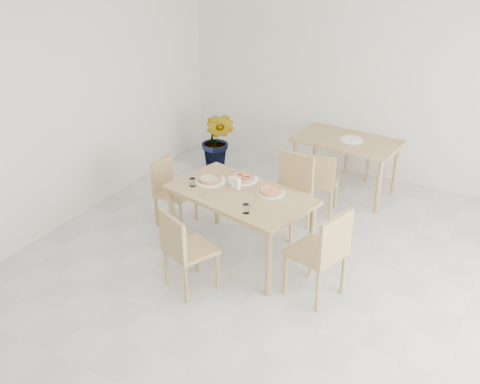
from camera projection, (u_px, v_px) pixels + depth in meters
The scene contains 21 objects.
main_table at pixel (240, 200), 5.81m from camera, with size 1.65×1.17×0.75m.
chair_south at pixel (184, 247), 5.32m from camera, with size 0.56×0.56×0.85m.
chair_north at pixel (290, 188), 6.40m from camera, with size 0.50×0.50×0.90m.
chair_west at pixel (170, 187), 6.57m from camera, with size 0.40×0.40×0.80m.
chair_east at pixel (324, 249), 5.19m from camera, with size 0.57×0.57×0.93m.
plate_margherita at pixel (270, 193), 5.76m from camera, with size 0.29×0.29×0.02m, color white.
plate_mushroom at pixel (210, 181), 6.02m from camera, with size 0.34×0.34×0.02m, color white.
plate_pepperoni at pixel (243, 179), 6.05m from camera, with size 0.33×0.33×0.02m, color white.
pizza_margherita at pixel (271, 191), 5.75m from camera, with size 0.34×0.34×0.03m.
pizza_mushroom at pixel (210, 179), 6.01m from camera, with size 0.28×0.28×0.03m.
pizza_pepperoni at pixel (243, 177), 6.04m from camera, with size 0.32×0.32×0.03m.
tumbler_a at pixel (246, 209), 5.37m from camera, with size 0.07×0.07×0.09m, color white.
tumbler_b at pixel (192, 182), 5.90m from camera, with size 0.07×0.07×0.09m, color white.
napkin_holder at pixel (236, 184), 5.82m from camera, with size 0.13×0.09×0.13m.
fork_a at pixel (247, 210), 5.44m from camera, with size 0.02×0.19×0.01m, color silver.
fork_b at pixel (207, 192), 5.78m from camera, with size 0.02×0.19×0.01m, color silver.
second_table at pixel (347, 147), 7.20m from camera, with size 1.36×0.85×0.75m.
chair_back_s at pixel (319, 179), 6.73m from camera, with size 0.46×0.46×0.82m.
chair_back_n at pixel (370, 139), 7.84m from camera, with size 0.54×0.54×0.86m.
plate_empty at pixel (351, 140), 7.12m from camera, with size 0.29×0.29×0.02m, color white.
potted_plant at pixel (218, 140), 7.99m from camera, with size 0.48×0.39×0.87m, color #31681F.
Camera 1 is at (1.64, -3.76, 3.32)m, focal length 42.00 mm.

